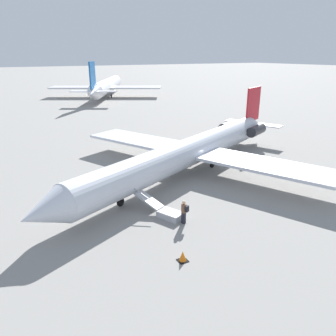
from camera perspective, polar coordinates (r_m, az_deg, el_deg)
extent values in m
plane|color=gray|center=(32.98, 3.33, -0.84)|extent=(600.00, 600.00, 0.00)
cylinder|color=silver|center=(32.31, 3.40, 2.71)|extent=(27.75, 14.10, 2.75)
cone|color=silver|center=(21.67, -20.92, -7.24)|extent=(3.85, 3.67, 2.69)
cone|color=silver|center=(46.43, 14.68, 7.25)|extent=(4.35, 3.89, 2.69)
cube|color=red|center=(45.28, 14.64, 10.68)|extent=(3.62, 1.73, 4.40)
cube|color=silver|center=(46.07, 14.55, 7.52)|extent=(4.58, 7.71, 0.14)
cube|color=silver|center=(30.45, 16.75, 0.45)|extent=(8.90, 12.95, 0.27)
cube|color=silver|center=(37.87, -4.88, 4.85)|extent=(8.90, 12.95, 0.27)
cylinder|color=#2D2D33|center=(42.26, 15.14, 6.35)|extent=(3.52, 2.45, 1.24)
cylinder|color=#2D2D33|center=(43.78, 10.44, 7.13)|extent=(3.52, 2.45, 1.24)
cylinder|color=black|center=(26.07, -8.27, -5.87)|extent=(0.69, 0.43, 0.68)
cylinder|color=#2D2D33|center=(25.89, -8.32, -4.98)|extent=(0.12, 0.12, 0.21)
cylinder|color=black|center=(34.62, 7.71, 0.61)|extent=(0.69, 0.43, 0.68)
cylinder|color=#2D2D33|center=(34.48, 7.74, 1.31)|extent=(0.12, 0.12, 0.21)
cylinder|color=black|center=(35.81, 4.27, 1.37)|extent=(0.69, 0.43, 0.68)
cylinder|color=#2D2D33|center=(35.68, 4.28, 2.05)|extent=(0.12, 0.12, 0.21)
cylinder|color=silver|center=(95.21, -10.62, 13.90)|extent=(18.67, 28.98, 3.68)
cone|color=silver|center=(112.56, -9.02, 14.78)|extent=(5.14, 5.30, 3.61)
cone|color=silver|center=(77.63, -12.96, 12.58)|extent=(5.50, 5.94, 3.61)
cube|color=#145193|center=(78.23, -13.03, 15.47)|extent=(2.81, 4.62, 5.89)
cube|color=silver|center=(78.02, -12.91, 12.89)|extent=(10.04, 7.02, 0.18)
cube|color=silver|center=(95.57, -15.87, 13.36)|extent=(14.32, 11.61, 0.37)
cube|color=silver|center=(92.56, -5.51, 13.81)|extent=(14.32, 11.61, 0.37)
cylinder|color=black|center=(105.40, -9.56, 13.15)|extent=(0.65, 0.90, 0.91)
cylinder|color=gray|center=(105.34, -9.58, 13.47)|extent=(0.16, 0.16, 0.29)
cylinder|color=black|center=(92.71, -11.90, 12.19)|extent=(0.65, 0.90, 0.91)
cylinder|color=gray|center=(92.64, -11.92, 12.56)|extent=(0.16, 0.16, 0.29)
cylinder|color=black|center=(92.11, -9.83, 12.27)|extent=(0.65, 0.90, 0.91)
cylinder|color=gray|center=(92.04, -9.85, 12.64)|extent=(0.16, 0.16, 0.29)
cube|color=#B2B2B7|center=(24.05, 0.40, -8.17)|extent=(1.73, 2.09, 0.50)
cube|color=#B2B2B7|center=(24.89, -3.32, -5.62)|extent=(1.72, 2.41, 0.85)
cube|color=#B2B2B7|center=(24.37, -4.02, -4.90)|extent=(0.94, 2.06, 0.79)
cube|color=#23232D|center=(23.30, 2.73, -8.66)|extent=(0.30, 0.34, 0.85)
cylinder|color=brown|center=(22.96, 2.76, -7.01)|extent=(0.36, 0.36, 0.65)
sphere|color=beige|center=(22.77, 2.77, -6.00)|extent=(0.24, 0.24, 0.24)
cube|color=black|center=(22.81, 3.32, -7.11)|extent=(0.33, 0.28, 0.44)
cube|color=black|center=(19.72, 2.57, -15.80)|extent=(0.57, 0.57, 0.03)
cone|color=orange|center=(19.54, 2.58, -15.08)|extent=(0.44, 0.44, 0.63)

